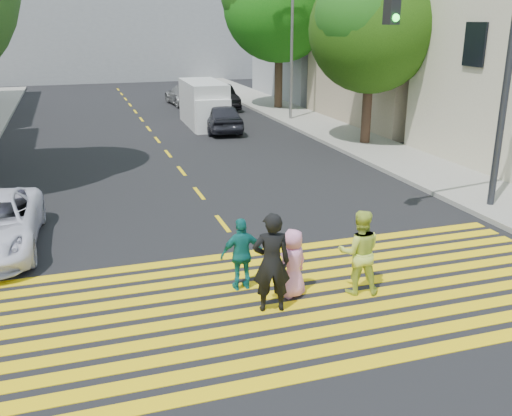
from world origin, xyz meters
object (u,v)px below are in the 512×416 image
dark_car_parked (220,97)px  dark_car_near (221,117)px  silver_car (184,95)px  tree_right_near (373,22)px  pedestrian_child (293,263)px  pedestrian_woman (359,252)px  traffic_signal (478,60)px  pedestrian_man (271,263)px  white_van (205,105)px  pedestrian_extra (242,254)px

dark_car_parked → dark_car_near: bearing=-104.6°
dark_car_near → silver_car: dark_car_near is taller
tree_right_near → dark_car_near: bearing=135.5°
pedestrian_child → pedestrian_woman: bearing=146.9°
pedestrian_woman → traffic_signal: (5.06, 3.47, 3.44)m
tree_right_near → pedestrian_man: size_ratio=3.90×
silver_car → pedestrian_man: bearing=78.2°
tree_right_near → silver_car: 16.42m
traffic_signal → dark_car_parked: bearing=84.1°
white_van → pedestrian_woman: bearing=-92.6°
pedestrian_man → pedestrian_woman: pedestrian_man is taller
pedestrian_child → traffic_signal: size_ratio=0.21×
pedestrian_woman → dark_car_parked: size_ratio=0.40×
pedestrian_man → white_van: white_van is taller
pedestrian_woman → pedestrian_child: 1.36m
pedestrian_woman → dark_car_near: pedestrian_woman is taller
silver_car → white_van: bearing=82.5°
pedestrian_woman → dark_car_parked: 25.64m
traffic_signal → pedestrian_extra: bearing=-170.0°
pedestrian_man → pedestrian_child: bearing=-133.6°
silver_car → white_van: (-0.47, -8.00, 0.43)m
tree_right_near → silver_car: (-5.24, 14.87, -4.58)m
tree_right_near → pedestrian_child: 15.79m
pedestrian_woman → pedestrian_man: bearing=22.6°
dark_car_near → traffic_signal: traffic_signal is taller
pedestrian_woman → white_van: (1.35, 19.73, 0.19)m
pedestrian_extra → dark_car_near: pedestrian_extra is taller
pedestrian_woman → pedestrian_child: size_ratio=1.25×
pedestrian_child → traffic_signal: (6.38, 3.20, 3.61)m
pedestrian_man → pedestrian_woman: size_ratio=1.11×
dark_car_near → silver_car: bearing=-85.5°
dark_car_parked → silver_car: bearing=126.7°
pedestrian_extra → pedestrian_child: bearing=145.0°
silver_car → traffic_signal: traffic_signal is taller
tree_right_near → pedestrian_woman: bearing=-118.8°
pedestrian_man → white_van: bearing=-88.6°
white_van → dark_car_near: bearing=-73.9°
pedestrian_man → pedestrian_child: pedestrian_man is taller
pedestrian_extra → traffic_signal: 8.48m
dark_car_parked → traffic_signal: bearing=-86.9°
traffic_signal → pedestrian_woman: bearing=-155.2°
pedestrian_man → pedestrian_extra: size_ratio=1.28×
tree_right_near → traffic_signal: tree_right_near is taller
tree_right_near → dark_car_near: 8.66m
dark_car_near → white_van: size_ratio=0.87×
tree_right_near → pedestrian_extra: size_ratio=5.00×
pedestrian_child → pedestrian_extra: pedestrian_extra is taller
pedestrian_extra → silver_car: pedestrian_extra is taller
pedestrian_child → silver_car: bearing=-118.0°
tree_right_near → silver_car: size_ratio=1.73×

